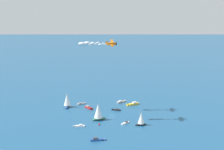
# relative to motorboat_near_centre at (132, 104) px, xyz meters

# --- Properties ---
(ground_plane) EXTENTS (2000.00, 2000.00, 0.00)m
(ground_plane) POSITION_rel_motorboat_near_centre_xyz_m (22.77, -12.62, -0.77)
(ground_plane) COLOR #1E517A
(motorboat_near_centre) EXTENTS (7.55, 9.64, 2.86)m
(motorboat_near_centre) POSITION_rel_motorboat_near_centre_xyz_m (0.00, 0.00, 0.00)
(motorboat_near_centre) COLOR gold
(motorboat_near_centre) RESTS_ON ground_plane
(motorboat_far_port) EXTENTS (2.74, 7.07, 2.00)m
(motorboat_far_port) POSITION_rel_motorboat_near_centre_xyz_m (45.13, -31.03, -0.23)
(motorboat_far_port) COLOR white
(motorboat_far_port) RESTS_ON ground_plane
(motorboat_far_stbd) EXTENTS (5.75, 5.05, 1.77)m
(motorboat_far_stbd) POSITION_rel_motorboat_near_centre_xyz_m (37.28, -3.14, -0.29)
(motorboat_far_stbd) COLOR white
(motorboat_far_stbd) RESTS_ON ground_plane
(motorboat_inshore) EXTENTS (6.80, 7.26, 2.30)m
(motorboat_inshore) POSITION_rel_motorboat_near_centre_xyz_m (-5.48, -8.40, -0.15)
(motorboat_inshore) COLOR #9E9993
(motorboat_inshore) RESTS_ON ground_plane
(sailboat_offshore) EXTENTS (5.17, 7.44, 9.31)m
(sailboat_offshore) POSITION_rel_motorboat_near_centre_xyz_m (38.36, 6.88, 3.48)
(sailboat_offshore) COLOR black
(sailboat_offshore) RESTS_ON ground_plane
(sailboat_trailing) EXTENTS (9.28, 5.39, 11.75)m
(sailboat_trailing) POSITION_rel_motorboat_near_centre_xyz_m (10.21, -47.56, 4.59)
(sailboat_trailing) COLOR #23478C
(sailboat_trailing) RESTS_ON ground_plane
(motorboat_ahead) EXTENTS (3.81, 8.13, 2.28)m
(motorboat_ahead) POSITION_rel_motorboat_near_centre_xyz_m (62.21, -16.03, -0.16)
(motorboat_ahead) COLOR #23478C
(motorboat_ahead) RESTS_ON ground_plane
(motorboat_mid_cluster) EXTENTS (6.97, 7.16, 2.31)m
(motorboat_mid_cluster) POSITION_rel_motorboat_near_centre_xyz_m (11.44, -30.99, -0.15)
(motorboat_mid_cluster) COLOR #B21E1E
(motorboat_mid_cluster) RESTS_ON ground_plane
(motorboat_outer_ring_a) EXTENTS (3.03, 6.59, 1.85)m
(motorboat_outer_ring_a) POSITION_rel_motorboat_near_centre_xyz_m (13.24, -11.19, -0.27)
(motorboat_outer_ring_a) COLOR black
(motorboat_outer_ring_a) RESTS_ON ground_plane
(motorboat_outer_ring_b) EXTENTS (5.23, 6.21, 1.89)m
(motorboat_outer_ring_b) POSITION_rel_motorboat_near_centre_xyz_m (2.30, -38.60, -0.26)
(motorboat_outer_ring_b) COLOR #9E9993
(motorboat_outer_ring_b) RESTS_ON ground_plane
(sailboat_outer_ring_c) EXTENTS (7.46, 9.51, 12.27)m
(sailboat_outer_ring_c) POSITION_rel_motorboat_near_centre_xyz_m (32.69, -20.77, 4.83)
(sailboat_outer_ring_c) COLOR #33704C
(sailboat_outer_ring_c) RESTS_ON ground_plane
(marker_buoy) EXTENTS (1.10, 1.10, 2.10)m
(marker_buoy) POSITION_rel_motorboat_near_centre_xyz_m (40.94, -18.86, -0.38)
(marker_buoy) COLOR red
(marker_buoy) RESTS_ON ground_plane
(biplane_lead) EXTENTS (7.51, 6.94, 3.68)m
(biplane_lead) POSITION_rel_motorboat_near_centre_xyz_m (13.80, -13.61, 46.58)
(biplane_lead) COLOR orange
(wingwalker_lead) EXTENTS (1.48, 0.30, 1.53)m
(wingwalker_lead) POSITION_rel_motorboat_near_centre_xyz_m (14.24, -13.54, 48.69)
(wingwalker_lead) COLOR #1E4CB2
(smoke_trail_lead) EXTENTS (4.39, 16.15, 2.69)m
(smoke_trail_lead) POSITION_rel_motorboat_near_centre_xyz_m (15.69, -28.52, 46.61)
(smoke_trail_lead) COLOR white
(biplane_wingman) EXTENTS (7.51, 6.94, 3.68)m
(biplane_wingman) POSITION_rel_motorboat_near_centre_xyz_m (31.86, -12.03, 49.27)
(biplane_wingman) COLOR orange
(wingwalker_wingman) EXTENTS (1.48, 0.30, 1.53)m
(wingwalker_wingman) POSITION_rel_motorboat_near_centre_xyz_m (32.30, -11.96, 51.38)
(wingwalker_wingman) COLOR black
(smoke_trail_wingman) EXTENTS (4.48, 16.30, 2.92)m
(smoke_trail_wingman) POSITION_rel_motorboat_near_centre_xyz_m (33.85, -27.07, 49.03)
(smoke_trail_wingman) COLOR white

